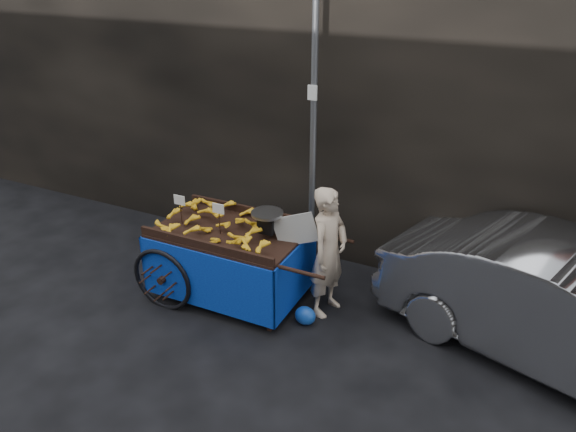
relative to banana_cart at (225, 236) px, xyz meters
The scene contains 7 objects.
ground 0.90m from the banana_cart, 26.67° to the right, with size 80.00×80.00×0.00m, color black.
building_wall 3.04m from the banana_cart, 73.24° to the left, with size 13.50×2.00×5.00m.
street_pole 1.76m from the banana_cart, 60.50° to the left, with size 0.12×0.10×4.00m.
banana_cart is the anchor object (origin of this frame).
vendor 1.27m from the banana_cart, 10.17° to the left, with size 0.89×0.64×1.60m.
plastic_bag 1.35m from the banana_cart, ahead, with size 0.25×0.20×0.23m, color #174AB3.
parked_car 3.85m from the banana_cart, ahead, with size 1.37×3.93×1.30m, color #B1B3B9.
Camera 1 is at (3.00, -4.87, 3.98)m, focal length 35.00 mm.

